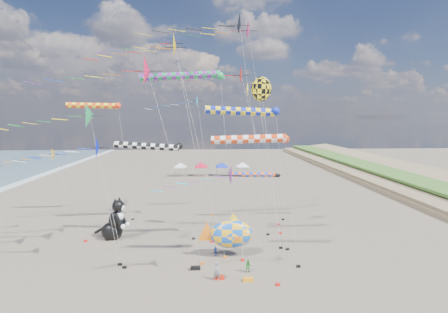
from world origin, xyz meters
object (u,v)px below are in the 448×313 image
cat_inflatable (114,218)px  person_adult (217,271)px  fish_inflatable (231,234)px  child_blue (215,251)px  child_green (248,266)px  parked_car (273,174)px

cat_inflatable → person_adult: cat_inflatable is taller
fish_inflatable → child_blue: (-1.57, 0.49, -1.93)m
child_green → person_adult: bearing=-150.1°
fish_inflatable → child_green: bearing=-70.5°
fish_inflatable → child_blue: 2.54m
child_blue → person_adult: bearing=-117.5°
child_green → cat_inflatable: bearing=150.5°
child_blue → parked_car: (15.36, 46.98, 0.09)m
cat_inflatable → child_blue: cat_inflatable is taller
parked_car → child_blue: bearing=173.8°
cat_inflatable → person_adult: bearing=-25.4°
parked_car → cat_inflatable: bearing=158.8°
fish_inflatable → child_blue: fish_inflatable is taller
cat_inflatable → child_green: size_ratio=4.10×
person_adult → child_green: (2.91, 1.38, -0.22)m
person_adult → child_green: size_ratio=1.36×
cat_inflatable → person_adult: size_ratio=3.01×
cat_inflatable → child_green: bearing=-15.4°
child_green → parked_car: size_ratio=0.35×
cat_inflatable → child_blue: (11.59, -5.66, -2.00)m
child_blue → parked_car: bearing=44.9°
fish_inflatable → child_blue: bearing=162.8°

